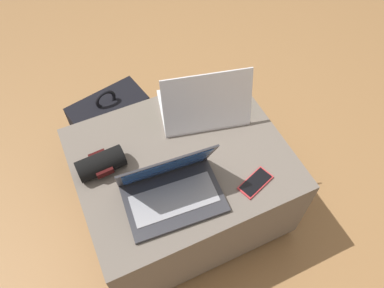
{
  "coord_description": "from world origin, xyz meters",
  "views": [
    {
      "loc": [
        -0.3,
        -0.74,
        1.67
      ],
      "look_at": [
        0.04,
        -0.01,
        0.53
      ],
      "focal_mm": 35.0,
      "sensor_mm": 36.0,
      "label": 1
    }
  ],
  "objects_px": {
    "wrist_brace": "(101,164)",
    "laptop_far": "(204,105)",
    "backpack": "(113,128)",
    "laptop_near": "(171,188)",
    "cell_phone": "(255,183)"
  },
  "relations": [
    {
      "from": "wrist_brace",
      "to": "laptop_far",
      "type": "bearing_deg",
      "value": 10.59
    },
    {
      "from": "backpack",
      "to": "wrist_brace",
      "type": "height_order",
      "value": "wrist_brace"
    },
    {
      "from": "laptop_near",
      "to": "wrist_brace",
      "type": "height_order",
      "value": "laptop_near"
    },
    {
      "from": "laptop_far",
      "to": "wrist_brace",
      "type": "height_order",
      "value": "laptop_far"
    },
    {
      "from": "laptop_near",
      "to": "wrist_brace",
      "type": "xyz_separation_m",
      "value": [
        -0.19,
        0.21,
        -0.01
      ]
    },
    {
      "from": "cell_phone",
      "to": "backpack",
      "type": "distance_m",
      "value": 0.83
    },
    {
      "from": "laptop_near",
      "to": "wrist_brace",
      "type": "bearing_deg",
      "value": 137.71
    },
    {
      "from": "laptop_near",
      "to": "backpack",
      "type": "relative_size",
      "value": 0.79
    },
    {
      "from": "cell_phone",
      "to": "backpack",
      "type": "relative_size",
      "value": 0.32
    },
    {
      "from": "backpack",
      "to": "wrist_brace",
      "type": "relative_size",
      "value": 2.54
    },
    {
      "from": "wrist_brace",
      "to": "cell_phone",
      "type": "bearing_deg",
      "value": -30.76
    },
    {
      "from": "laptop_near",
      "to": "backpack",
      "type": "xyz_separation_m",
      "value": [
        -0.08,
        0.6,
        -0.32
      ]
    },
    {
      "from": "laptop_far",
      "to": "cell_phone",
      "type": "relative_size",
      "value": 2.7
    },
    {
      "from": "cell_phone",
      "to": "backpack",
      "type": "xyz_separation_m",
      "value": [
        -0.38,
        0.69,
        -0.27
      ]
    },
    {
      "from": "laptop_near",
      "to": "laptop_far",
      "type": "relative_size",
      "value": 0.91
    }
  ]
}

